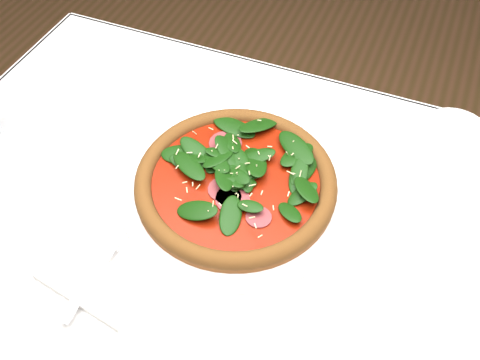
% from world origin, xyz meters
% --- Properties ---
extents(dining_table, '(1.21, 0.81, 0.75)m').
position_xyz_m(dining_table, '(0.00, 0.00, 0.65)').
color(dining_table, silver).
rests_on(dining_table, ground).
extents(plate, '(0.39, 0.39, 0.02)m').
position_xyz_m(plate, '(-0.03, 0.06, 0.76)').
color(plate, white).
rests_on(plate, dining_table).
extents(pizza, '(0.36, 0.36, 0.04)m').
position_xyz_m(pizza, '(-0.03, 0.06, 0.78)').
color(pizza, '#9E5526').
rests_on(pizza, plate).
extents(napkin, '(0.18, 0.10, 0.01)m').
position_xyz_m(napkin, '(-0.16, -0.19, 0.76)').
color(napkin, silver).
rests_on(napkin, dining_table).
extents(fork, '(0.03, 0.19, 0.00)m').
position_xyz_m(fork, '(-0.16, -0.16, 0.77)').
color(fork, silver).
rests_on(fork, napkin).
extents(saucer_far, '(0.13, 0.13, 0.01)m').
position_xyz_m(saucer_far, '(0.29, 0.34, 0.76)').
color(saucer_far, white).
rests_on(saucer_far, dining_table).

